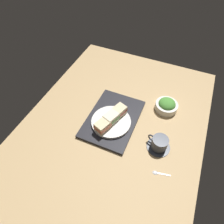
# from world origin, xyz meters

# --- Properties ---
(ground_plane) EXTENTS (1.40, 1.00, 0.03)m
(ground_plane) POSITION_xyz_m (0.00, 0.00, -0.01)
(ground_plane) COLOR tan
(serving_tray) EXTENTS (0.39, 0.27, 0.02)m
(serving_tray) POSITION_xyz_m (-0.04, -0.02, 0.01)
(serving_tray) COLOR black
(serving_tray) RESTS_ON ground_plane
(sandwich_plate) EXTENTS (0.22, 0.22, 0.02)m
(sandwich_plate) POSITION_xyz_m (-0.01, -0.01, 0.03)
(sandwich_plate) COLOR silver
(sandwich_plate) RESTS_ON serving_tray
(sandwich_near) EXTENTS (0.09, 0.08, 0.05)m
(sandwich_near) POSITION_xyz_m (-0.07, 0.01, 0.06)
(sandwich_near) COLOR beige
(sandwich_near) RESTS_ON sandwich_plate
(sandwich_middle) EXTENTS (0.10, 0.08, 0.06)m
(sandwich_middle) POSITION_xyz_m (-0.01, -0.01, 0.06)
(sandwich_middle) COLOR #EFE5C1
(sandwich_middle) RESTS_ON sandwich_plate
(sandwich_far) EXTENTS (0.09, 0.08, 0.05)m
(sandwich_far) POSITION_xyz_m (0.06, -0.03, 0.06)
(sandwich_far) COLOR beige
(sandwich_far) RESTS_ON sandwich_plate
(salad_bowl) EXTENTS (0.13, 0.13, 0.07)m
(salad_bowl) POSITION_xyz_m (-0.25, 0.25, 0.03)
(salad_bowl) COLOR silver
(salad_bowl) RESTS_ON ground_plane
(coffee_cup) EXTENTS (0.12, 0.13, 0.07)m
(coffee_cup) POSITION_xyz_m (0.03, 0.27, 0.03)
(coffee_cup) COLOR #333842
(coffee_cup) RESTS_ON ground_plane
(teaspoon) EXTENTS (0.03, 0.09, 0.01)m
(teaspoon) POSITION_xyz_m (0.17, 0.31, 0.00)
(teaspoon) COLOR silver
(teaspoon) RESTS_ON ground_plane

